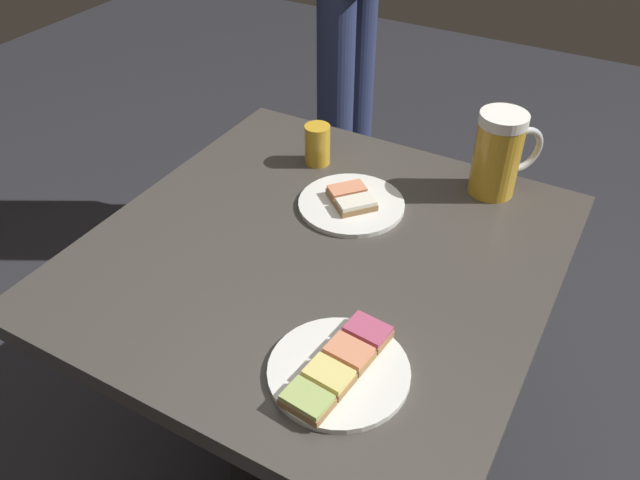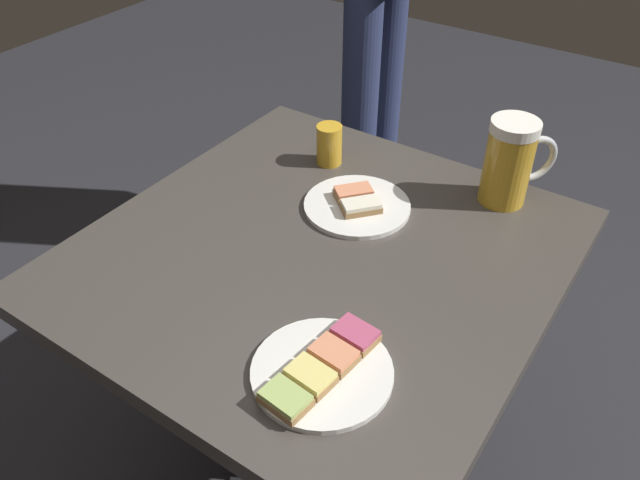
{
  "view_description": "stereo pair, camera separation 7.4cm",
  "coord_description": "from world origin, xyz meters",
  "views": [
    {
      "loc": [
        0.43,
        -0.76,
        1.42
      ],
      "look_at": [
        0.0,
        0.0,
        0.73
      ],
      "focal_mm": 35.72,
      "sensor_mm": 36.0,
      "label": 1
    },
    {
      "loc": [
        0.49,
        -0.72,
        1.42
      ],
      "look_at": [
        0.0,
        0.0,
        0.73
      ],
      "focal_mm": 35.72,
      "sensor_mm": 36.0,
      "label": 2
    }
  ],
  "objects": [
    {
      "name": "ground_plane",
      "position": [
        0.0,
        0.0,
        0.0
      ],
      "size": [
        6.0,
        6.0,
        0.0
      ],
      "primitive_type": "plane",
      "color": "#28282D"
    },
    {
      "name": "cafe_table",
      "position": [
        0.0,
        0.0,
        0.57
      ],
      "size": [
        0.79,
        0.82,
        0.71
      ],
      "color": "black",
      "rests_on": "ground_plane"
    },
    {
      "name": "plate_near",
      "position": [
        0.16,
        -0.23,
        0.72
      ],
      "size": [
        0.2,
        0.2,
        0.03
      ],
      "color": "white",
      "rests_on": "cafe_table"
    },
    {
      "name": "plate_far",
      "position": [
        -0.01,
        0.14,
        0.71
      ],
      "size": [
        0.21,
        0.21,
        0.03
      ],
      "color": "white",
      "rests_on": "cafe_table"
    },
    {
      "name": "beer_mug",
      "position": [
        0.21,
        0.33,
        0.79
      ],
      "size": [
        0.12,
        0.13,
        0.17
      ],
      "color": "gold",
      "rests_on": "cafe_table"
    },
    {
      "name": "beer_glass_small",
      "position": [
        -0.15,
        0.25,
        0.75
      ],
      "size": [
        0.05,
        0.05,
        0.09
      ],
      "primitive_type": "cylinder",
      "color": "gold",
      "rests_on": "cafe_table"
    }
  ]
}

